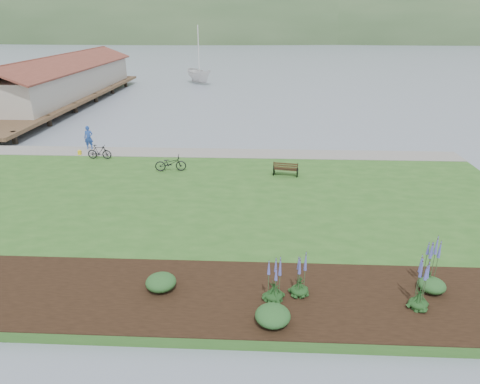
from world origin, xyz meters
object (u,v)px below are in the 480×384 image
object	(u,v)px
person	(88,136)
bicycle_a	(171,163)
park_bench	(286,169)
sailboat	(200,84)

from	to	relation	value
person	bicycle_a	xyz separation A→B (m)	(6.89, -4.48, -0.50)
park_bench	bicycle_a	distance (m)	7.19
park_bench	bicycle_a	bearing A→B (deg)	-174.14
sailboat	park_bench	bearing A→B (deg)	-110.15
bicycle_a	sailboat	xyz separation A→B (m)	(-3.68, 40.43, -0.91)
person	park_bench	bearing A→B (deg)	-26.15
park_bench	sailboat	distance (m)	42.40
park_bench	sailboat	size ratio (longest dim) A/B	0.06
person	sailboat	xyz separation A→B (m)	(3.21, 35.95, -1.41)
bicycle_a	sailboat	world-z (taller)	sailboat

